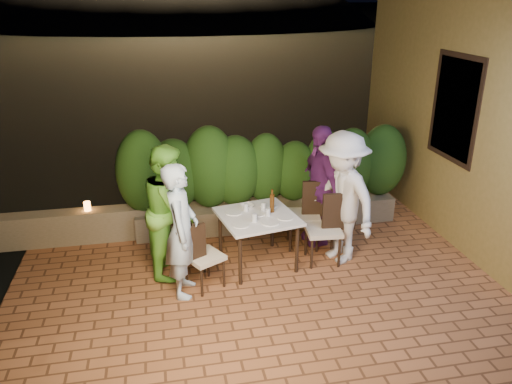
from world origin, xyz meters
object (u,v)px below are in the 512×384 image
object	(u,v)px
dining_table	(257,240)
chair_right_back	(303,214)
chair_left_back	(191,239)
chair_right_front	(323,228)
chair_left_front	(204,255)
diner_blue	(181,231)
bowl	(247,206)
diner_white	(342,198)
beer_bottle	(272,201)
diner_purple	(320,185)
diner_green	(170,210)
parapet_lamp	(87,206)

from	to	relation	value
dining_table	chair_right_back	world-z (taller)	chair_right_back
chair_left_back	chair_right_front	distance (m)	1.83
chair_left_front	chair_right_front	bearing A→B (deg)	-17.83
chair_right_back	diner_blue	size ratio (longest dim) A/B	0.60
bowl	chair_left_front	distance (m)	1.04
diner_white	dining_table	bearing A→B (deg)	-114.46
beer_bottle	diner_blue	bearing A→B (deg)	-155.72
dining_table	diner_white	bearing A→B (deg)	-3.91
dining_table	chair_left_back	distance (m)	0.91
bowl	diner_purple	size ratio (longest dim) A/B	0.10
dining_table	diner_green	xyz separation A→B (m)	(-1.16, 0.08, 0.52)
chair_right_back	diner_white	world-z (taller)	diner_white
chair_left_front	diner_blue	bearing A→B (deg)	166.41
chair_left_back	diner_white	xyz separation A→B (m)	(2.07, -0.17, 0.51)
chair_right_front	parapet_lamp	xyz separation A→B (m)	(-3.28, 1.31, 0.06)
dining_table	diner_green	bearing A→B (deg)	176.30
diner_purple	chair_left_front	bearing A→B (deg)	-68.94
bowl	chair_right_back	world-z (taller)	chair_right_back
parapet_lamp	chair_left_front	bearing A→B (deg)	-45.83
chair_right_front	diner_green	distance (m)	2.12
dining_table	beer_bottle	bearing A→B (deg)	17.24
chair_left_front	chair_right_front	world-z (taller)	chair_right_front
chair_left_front	chair_right_back	bearing A→B (deg)	-0.57
chair_left_front	diner_purple	distance (m)	2.10
diner_blue	parapet_lamp	size ratio (longest dim) A/B	12.31
chair_left_back	dining_table	bearing A→B (deg)	-1.69
chair_left_front	chair_right_back	size ratio (longest dim) A/B	0.87
chair_left_front	diner_white	xyz separation A→B (m)	(1.94, 0.35, 0.49)
dining_table	parapet_lamp	distance (m)	2.67
diner_green	diner_white	bearing A→B (deg)	-82.86
chair_left_front	diner_blue	distance (m)	0.50
beer_bottle	parapet_lamp	size ratio (longest dim) A/B	2.37
chair_left_front	parapet_lamp	world-z (taller)	chair_left_front
bowl	chair_left_front	bearing A→B (deg)	-133.84
bowl	parapet_lamp	world-z (taller)	bowl
chair_right_back	diner_purple	world-z (taller)	diner_purple
bowl	chair_right_front	size ratio (longest dim) A/B	0.18
diner_blue	diner_green	world-z (taller)	diner_green
dining_table	diner_purple	distance (m)	1.28
beer_bottle	chair_right_back	size ratio (longest dim) A/B	0.32
chair_right_back	chair_left_front	bearing A→B (deg)	39.54
dining_table	bowl	world-z (taller)	bowl
chair_right_back	diner_white	distance (m)	0.75
parapet_lamp	diner_white	bearing A→B (deg)	-20.06
bowl	diner_green	xyz separation A→B (m)	(-1.07, -0.21, 0.12)
chair_left_back	diner_purple	bearing A→B (deg)	16.37
chair_right_back	dining_table	bearing A→B (deg)	38.98
chair_right_back	diner_purple	distance (m)	0.49
diner_green	dining_table	bearing A→B (deg)	-82.76
chair_right_front	diner_white	world-z (taller)	diner_white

